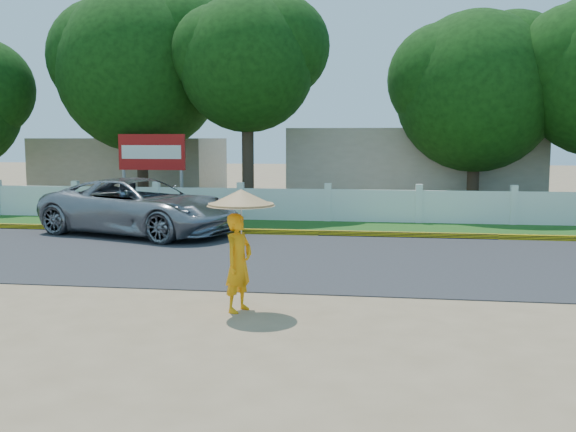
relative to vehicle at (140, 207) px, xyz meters
name	(u,v)px	position (x,y,z in m)	size (l,w,h in m)	color
ground	(270,308)	(5.17, -7.53, -0.82)	(120.00, 120.00, 0.00)	#9E8460
road	(304,258)	(5.17, -3.03, -0.81)	(60.00, 7.00, 0.02)	#38383A
grass_verge	(324,227)	(5.17, 2.22, -0.81)	(60.00, 3.50, 0.03)	#2D601E
curb	(319,233)	(5.17, 0.52, -0.74)	(40.00, 0.18, 0.16)	yellow
fence	(328,206)	(5.17, 3.67, -0.27)	(40.00, 0.10, 1.10)	silver
building_near	(411,166)	(8.17, 10.47, 0.78)	(10.00, 6.00, 3.20)	#B7AD99
building_far	(133,168)	(-4.83, 11.47, 0.58)	(8.00, 5.00, 2.80)	#B7AD99
vehicle	(140,207)	(0.00, 0.00, 0.00)	(2.73, 5.93, 1.65)	gray
monk_with_parasol	(240,232)	(4.71, -7.76, 0.47)	(1.09, 1.09, 1.99)	orange
billboard	(152,156)	(-1.37, 4.77, 1.32)	(2.50, 0.13, 2.95)	gray
tree_row	(279,81)	(3.06, 6.41, 4.11)	(29.73, 7.43, 8.75)	#473828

